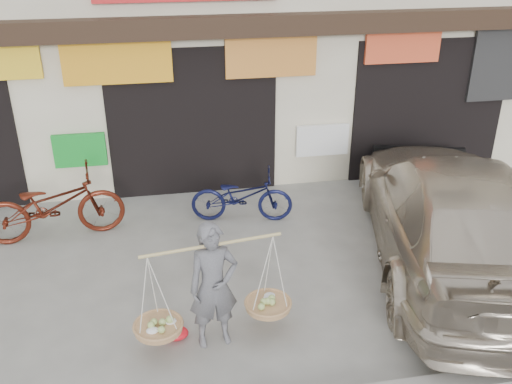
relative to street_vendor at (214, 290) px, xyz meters
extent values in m
plane|color=gray|center=(0.10, 0.76, -0.75)|extent=(70.00, 70.00, 0.00)
cube|color=black|center=(0.10, 4.11, 2.30)|extent=(14.00, 0.35, 0.35)
cube|color=black|center=(0.10, 4.51, 0.60)|extent=(3.00, 0.60, 2.70)
cube|color=black|center=(4.60, 4.51, 0.60)|extent=(3.00, 0.60, 2.70)
cube|color=orange|center=(-1.10, 4.18, 1.75)|extent=(1.80, 0.08, 0.70)
cube|color=orange|center=(1.50, 4.18, 1.75)|extent=(1.60, 0.08, 0.70)
cube|color=#E44E29|center=(3.90, 4.18, 1.85)|extent=(1.40, 0.08, 0.60)
cube|color=#252525|center=(5.90, 4.18, 1.45)|extent=(1.20, 0.08, 1.40)
cube|color=#14962A|center=(-1.90, 4.18, 0.25)|extent=(0.90, 0.08, 0.60)
cube|color=white|center=(2.50, 4.18, 0.15)|extent=(1.00, 0.08, 0.60)
imported|color=slate|center=(0.00, 0.00, 0.06)|extent=(0.64, 0.47, 1.63)
cylinder|color=tan|center=(0.00, 0.00, 0.62)|extent=(1.64, 0.27, 0.04)
cylinder|color=tan|center=(-0.67, -0.10, -0.37)|extent=(0.56, 0.56, 0.07)
ellipsoid|color=#A5BF66|center=(-0.67, -0.10, -0.31)|extent=(0.39, 0.39, 0.10)
cylinder|color=tan|center=(0.67, 0.10, -0.37)|extent=(0.56, 0.56, 0.07)
ellipsoid|color=#A5BF66|center=(0.67, 0.10, -0.31)|extent=(0.39, 0.39, 0.10)
imported|color=#4D180D|center=(-2.25, 2.94, -0.17)|extent=(2.28, 1.02, 1.16)
imported|color=black|center=(0.79, 3.00, -0.30)|extent=(1.78, 0.89, 0.90)
imported|color=#BEAF99|center=(3.64, 1.21, 0.07)|extent=(3.61, 6.04, 1.64)
cube|color=black|center=(4.29, 3.81, -0.20)|extent=(1.67, 0.51, 0.45)
cube|color=silver|center=(4.31, 3.88, -0.30)|extent=(0.44, 0.13, 0.12)
ellipsoid|color=red|center=(-0.47, 0.13, -0.68)|extent=(0.31, 0.25, 0.14)
camera|label=1|loc=(-0.46, -5.50, 3.97)|focal=40.00mm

